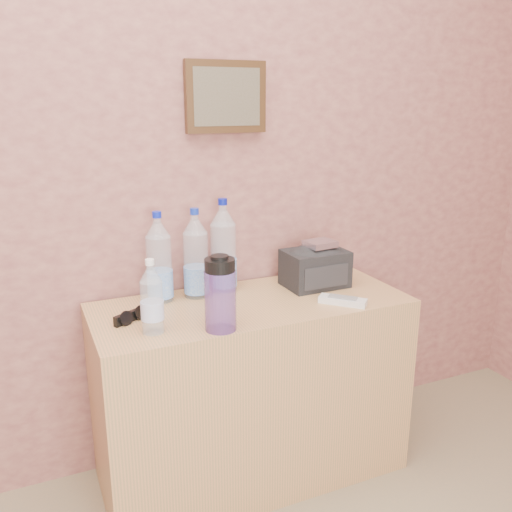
{
  "coord_description": "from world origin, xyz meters",
  "views": [
    {
      "loc": [
        -0.22,
        0.09,
        1.39
      ],
      "look_at": [
        0.5,
        1.71,
        0.88
      ],
      "focal_mm": 38.0,
      "sensor_mm": 36.0,
      "label": 1
    }
  ],
  "objects_px": {
    "sunglasses": "(131,316)",
    "foil_packet": "(320,244)",
    "pet_large_c": "(196,258)",
    "pet_large_a": "(159,262)",
    "pet_small": "(152,301)",
    "nalgene_bottle": "(220,294)",
    "toiletry_bag": "(315,266)",
    "ac_remote": "(343,301)",
    "dresser": "(252,390)",
    "pet_large_b": "(223,250)"
  },
  "relations": [
    {
      "from": "sunglasses",
      "to": "foil_packet",
      "type": "distance_m",
      "value": 0.75
    },
    {
      "from": "pet_large_c",
      "to": "pet_large_a",
      "type": "bearing_deg",
      "value": 176.26
    },
    {
      "from": "pet_large_a",
      "to": "pet_small",
      "type": "height_order",
      "value": "pet_large_a"
    },
    {
      "from": "nalgene_bottle",
      "to": "toiletry_bag",
      "type": "relative_size",
      "value": 1.03
    },
    {
      "from": "nalgene_bottle",
      "to": "ac_remote",
      "type": "relative_size",
      "value": 1.45
    },
    {
      "from": "pet_large_a",
      "to": "pet_large_c",
      "type": "distance_m",
      "value": 0.13
    },
    {
      "from": "pet_large_c",
      "to": "pet_small",
      "type": "height_order",
      "value": "pet_large_c"
    },
    {
      "from": "nalgene_bottle",
      "to": "dresser",
      "type": "bearing_deg",
      "value": 44.32
    },
    {
      "from": "pet_large_b",
      "to": "pet_large_a",
      "type": "bearing_deg",
      "value": -176.18
    },
    {
      "from": "nalgene_bottle",
      "to": "toiletry_bag",
      "type": "bearing_deg",
      "value": 27.22
    },
    {
      "from": "nalgene_bottle",
      "to": "sunglasses",
      "type": "distance_m",
      "value": 0.32
    },
    {
      "from": "nalgene_bottle",
      "to": "ac_remote",
      "type": "xyz_separation_m",
      "value": [
        0.47,
        0.03,
        -0.11
      ]
    },
    {
      "from": "pet_large_a",
      "to": "pet_small",
      "type": "xyz_separation_m",
      "value": [
        -0.09,
        -0.26,
        -0.04
      ]
    },
    {
      "from": "dresser",
      "to": "pet_large_b",
      "type": "relative_size",
      "value": 3.21
    },
    {
      "from": "pet_large_b",
      "to": "toiletry_bag",
      "type": "xyz_separation_m",
      "value": [
        0.34,
        -0.1,
        -0.07
      ]
    },
    {
      "from": "pet_small",
      "to": "toiletry_bag",
      "type": "relative_size",
      "value": 1.01
    },
    {
      "from": "pet_large_a",
      "to": "ac_remote",
      "type": "xyz_separation_m",
      "value": [
        0.58,
        -0.29,
        -0.13
      ]
    },
    {
      "from": "dresser",
      "to": "pet_small",
      "type": "relative_size",
      "value": 4.77
    },
    {
      "from": "pet_large_c",
      "to": "sunglasses",
      "type": "distance_m",
      "value": 0.33
    },
    {
      "from": "dresser",
      "to": "toiletry_bag",
      "type": "relative_size",
      "value": 4.8
    },
    {
      "from": "sunglasses",
      "to": "ac_remote",
      "type": "xyz_separation_m",
      "value": [
        0.71,
        -0.15,
        -0.01
      ]
    },
    {
      "from": "pet_large_b",
      "to": "sunglasses",
      "type": "xyz_separation_m",
      "value": [
        -0.38,
        -0.16,
        -0.14
      ]
    },
    {
      "from": "dresser",
      "to": "ac_remote",
      "type": "bearing_deg",
      "value": -26.96
    },
    {
      "from": "dresser",
      "to": "ac_remote",
      "type": "distance_m",
      "value": 0.48
    },
    {
      "from": "pet_small",
      "to": "pet_large_c",
      "type": "bearing_deg",
      "value": 48.75
    },
    {
      "from": "ac_remote",
      "to": "pet_large_a",
      "type": "bearing_deg",
      "value": -161.36
    },
    {
      "from": "foil_packet",
      "to": "sunglasses",
      "type": "bearing_deg",
      "value": -175.97
    },
    {
      "from": "ac_remote",
      "to": "foil_packet",
      "type": "bearing_deg",
      "value": 130.42
    },
    {
      "from": "pet_large_b",
      "to": "pet_small",
      "type": "xyz_separation_m",
      "value": [
        -0.34,
        -0.28,
        -0.05
      ]
    },
    {
      "from": "sunglasses",
      "to": "ac_remote",
      "type": "relative_size",
      "value": 0.79
    },
    {
      "from": "pet_large_c",
      "to": "sunglasses",
      "type": "height_order",
      "value": "pet_large_c"
    },
    {
      "from": "sunglasses",
      "to": "toiletry_bag",
      "type": "bearing_deg",
      "value": -24.74
    },
    {
      "from": "pet_large_c",
      "to": "pet_small",
      "type": "relative_size",
      "value": 1.39
    },
    {
      "from": "pet_large_a",
      "to": "nalgene_bottle",
      "type": "height_order",
      "value": "pet_large_a"
    },
    {
      "from": "pet_large_c",
      "to": "sunglasses",
      "type": "bearing_deg",
      "value": -152.53
    },
    {
      "from": "nalgene_bottle",
      "to": "foil_packet",
      "type": "bearing_deg",
      "value": 25.39
    },
    {
      "from": "dresser",
      "to": "pet_small",
      "type": "height_order",
      "value": "pet_small"
    },
    {
      "from": "pet_large_b",
      "to": "sunglasses",
      "type": "distance_m",
      "value": 0.44
    },
    {
      "from": "sunglasses",
      "to": "toiletry_bag",
      "type": "relative_size",
      "value": 0.56
    },
    {
      "from": "sunglasses",
      "to": "dresser",
      "type": "bearing_deg",
      "value": -30.02
    },
    {
      "from": "pet_small",
      "to": "toiletry_bag",
      "type": "xyz_separation_m",
      "value": [
        0.67,
        0.18,
        -0.02
      ]
    },
    {
      "from": "pet_large_b",
      "to": "foil_packet",
      "type": "relative_size",
      "value": 3.24
    },
    {
      "from": "pet_large_c",
      "to": "dresser",
      "type": "bearing_deg",
      "value": -41.65
    },
    {
      "from": "dresser",
      "to": "pet_large_a",
      "type": "relative_size",
      "value": 3.46
    },
    {
      "from": "pet_small",
      "to": "toiletry_bag",
      "type": "height_order",
      "value": "pet_small"
    },
    {
      "from": "pet_large_c",
      "to": "ac_remote",
      "type": "relative_size",
      "value": 1.97
    },
    {
      "from": "pet_large_c",
      "to": "sunglasses",
      "type": "relative_size",
      "value": 2.49
    },
    {
      "from": "pet_large_b",
      "to": "nalgene_bottle",
      "type": "relative_size",
      "value": 1.45
    },
    {
      "from": "sunglasses",
      "to": "toiletry_bag",
      "type": "xyz_separation_m",
      "value": [
        0.72,
        0.07,
        0.06
      ]
    },
    {
      "from": "pet_large_a",
      "to": "pet_large_b",
      "type": "distance_m",
      "value": 0.25
    }
  ]
}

